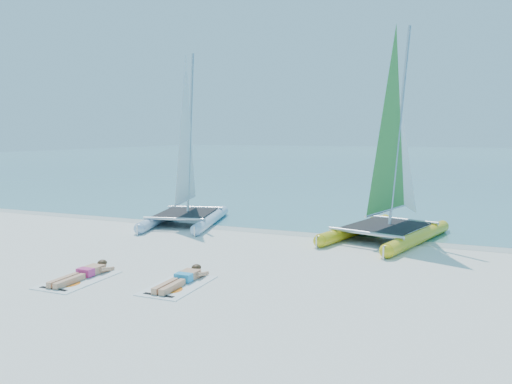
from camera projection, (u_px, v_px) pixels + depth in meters
ground at (207, 272)px, 11.85m from camera, size 140.00×140.00×0.00m
sea at (419, 157)px, 69.70m from camera, size 140.00×115.00×0.01m
wet_sand_strip at (283, 231)px, 16.90m from camera, size 140.00×1.40×0.01m
catamaran_blue at (186, 171)px, 18.09m from camera, size 3.35×5.16×6.48m
catamaran_yellow at (394, 169)px, 15.65m from camera, size 3.71×5.57×6.91m
towel_a at (79, 280)px, 11.18m from camera, size 1.00×1.85×0.02m
sunbather_a at (84, 273)px, 11.34m from camera, size 0.37×1.73×0.26m
towel_b at (178, 285)px, 10.77m from camera, size 1.00×1.85×0.02m
sunbather_b at (183, 278)px, 10.93m from camera, size 0.37×1.73×0.26m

